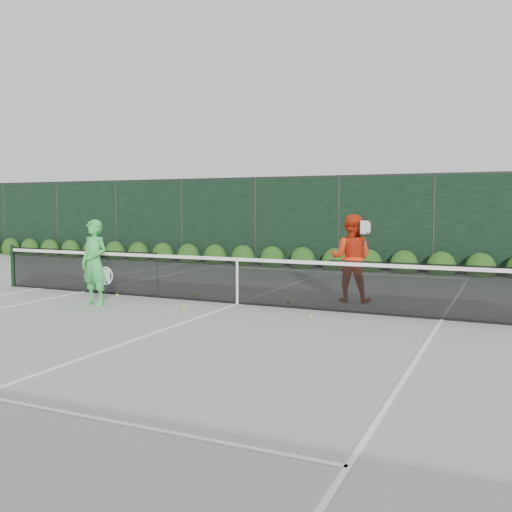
% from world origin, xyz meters
% --- Properties ---
extents(ground, '(80.00, 80.00, 0.00)m').
position_xyz_m(ground, '(0.00, 0.00, 0.00)').
color(ground, gray).
rests_on(ground, ground).
extents(tennis_net, '(12.90, 0.10, 1.07)m').
position_xyz_m(tennis_net, '(-0.02, 0.00, 0.53)').
color(tennis_net, black).
rests_on(tennis_net, ground).
extents(player_woman, '(0.69, 0.50, 1.78)m').
position_xyz_m(player_woman, '(-2.64, -1.33, 0.89)').
color(player_woman, green).
rests_on(player_woman, ground).
extents(player_man, '(0.98, 0.76, 1.87)m').
position_xyz_m(player_man, '(2.08, 1.31, 0.94)').
color(player_man, red).
rests_on(player_man, ground).
extents(court_lines, '(11.03, 23.83, 0.01)m').
position_xyz_m(court_lines, '(0.00, 0.00, 0.01)').
color(court_lines, white).
rests_on(court_lines, ground).
extents(windscreen_fence, '(32.00, 21.07, 3.06)m').
position_xyz_m(windscreen_fence, '(0.00, -2.71, 1.51)').
color(windscreen_fence, black).
rests_on(windscreen_fence, ground).
extents(hedge_row, '(31.66, 0.65, 0.94)m').
position_xyz_m(hedge_row, '(-0.00, 7.15, 0.23)').
color(hedge_row, '#16390F').
rests_on(hedge_row, ground).
extents(tennis_balls, '(4.92, 1.44, 0.07)m').
position_xyz_m(tennis_balls, '(-0.42, -0.23, 0.03)').
color(tennis_balls, '#AADB30').
rests_on(tennis_balls, ground).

